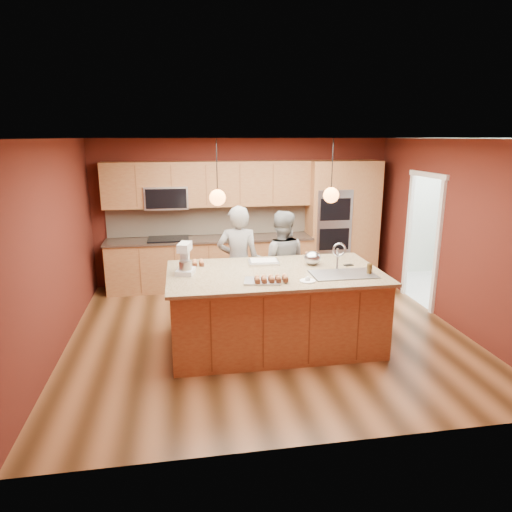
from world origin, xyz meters
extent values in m
plane|color=#3F2511|center=(0.00, 0.00, 0.00)|extent=(5.50, 5.50, 0.00)
plane|color=white|center=(0.00, 0.00, 2.70)|extent=(5.50, 5.50, 0.00)
plane|color=#4E1A12|center=(0.00, 2.50, 1.35)|extent=(5.50, 0.00, 5.50)
plane|color=#4E1A12|center=(0.00, -2.50, 1.35)|extent=(5.50, 0.00, 5.50)
plane|color=#4E1A12|center=(-2.75, 0.00, 1.35)|extent=(0.00, 5.00, 5.00)
plane|color=#4E1A12|center=(2.75, 0.00, 1.35)|extent=(0.00, 5.00, 5.00)
cube|color=brown|center=(-0.65, 2.20, 0.45)|extent=(3.70, 0.60, 0.90)
cube|color=#2F251D|center=(-0.65, 2.19, 0.92)|extent=(3.74, 0.64, 0.04)
cube|color=#C0AB8F|center=(-0.65, 2.48, 1.22)|extent=(3.70, 0.03, 0.56)
cube|color=brown|center=(-0.65, 2.32, 1.90)|extent=(3.70, 0.36, 0.80)
cube|color=black|center=(-1.40, 2.18, 0.94)|extent=(0.72, 0.52, 0.03)
cube|color=#A7A9AD|center=(-1.40, 2.30, 1.68)|extent=(0.76, 0.40, 0.40)
cube|color=brown|center=(1.60, 2.20, 1.15)|extent=(0.80, 0.60, 2.30)
cube|color=#A7A9AD|center=(1.60, 1.90, 1.20)|extent=(0.66, 0.04, 1.20)
cube|color=brown|center=(2.25, 2.20, 1.15)|extent=(0.50, 0.60, 2.30)
plane|color=beige|center=(3.65, 1.20, 0.00)|extent=(2.60, 2.60, 0.00)
plane|color=beige|center=(4.55, 1.20, 1.35)|extent=(0.00, 2.70, 2.70)
cube|color=white|center=(4.35, 1.20, 1.95)|extent=(0.35, 2.40, 0.75)
cylinder|color=black|center=(-0.71, -0.37, 2.35)|extent=(0.01, 0.01, 0.70)
sphere|color=orange|center=(-0.71, -0.37, 2.00)|extent=(0.20, 0.20, 0.20)
cylinder|color=black|center=(0.74, -0.37, 2.35)|extent=(0.01, 0.01, 0.70)
sphere|color=orange|center=(0.74, -0.37, 2.00)|extent=(0.20, 0.20, 0.20)
cube|color=brown|center=(0.02, -0.37, 0.49)|extent=(2.68, 1.45, 0.98)
cube|color=#C8B288|center=(0.02, -0.37, 1.00)|extent=(2.78, 1.55, 0.04)
cube|color=#A7A9AD|center=(0.86, -0.65, 0.94)|extent=(0.80, 0.47, 0.18)
imported|color=black|center=(-0.33, 0.66, 0.87)|extent=(0.69, 0.50, 1.75)
imported|color=gray|center=(0.33, 0.66, 0.83)|extent=(0.93, 0.79, 1.65)
cube|color=silver|center=(-1.13, -0.29, 1.05)|extent=(0.27, 0.32, 0.06)
cube|color=silver|center=(-1.13, -0.17, 1.22)|extent=(0.12, 0.11, 0.27)
cube|color=silver|center=(-1.13, -0.27, 1.37)|extent=(0.20, 0.30, 0.11)
cylinder|color=#AFB1B7|center=(-1.13, -0.33, 1.13)|extent=(0.16, 0.16, 0.15)
cube|color=white|center=(-0.05, 0.04, 1.04)|extent=(0.43, 0.32, 0.03)
cube|color=silver|center=(-0.05, 0.04, 1.06)|extent=(0.37, 0.27, 0.02)
cube|color=#A7A9AD|center=(-0.22, -0.77, 1.03)|extent=(0.49, 0.39, 0.02)
ellipsoid|color=#AFB1B7|center=(0.60, -0.13, 1.11)|extent=(0.23, 0.23, 0.20)
cylinder|color=white|center=(0.33, -0.85, 1.03)|extent=(0.19, 0.19, 0.01)
cylinder|color=#3C2A11|center=(1.19, -0.67, 1.09)|extent=(0.07, 0.07, 0.13)
cube|color=black|center=(1.07, -0.25, 1.03)|extent=(0.14, 0.09, 0.01)
cube|color=silver|center=(4.18, 0.88, 0.52)|extent=(0.74, 0.75, 1.04)
cube|color=silver|center=(4.19, 1.49, 0.47)|extent=(0.75, 0.76, 0.94)
camera|label=1|loc=(-1.15, -5.95, 2.72)|focal=32.00mm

